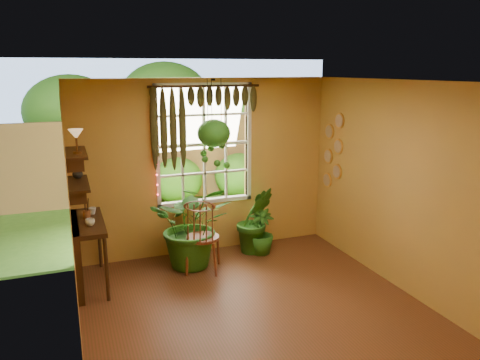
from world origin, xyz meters
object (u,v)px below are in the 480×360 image
object	(u,v)px
potted_plant_left	(193,225)
potted_plant_mid	(255,220)
counter_ledge	(81,247)
windsor_chair	(203,247)
hanging_basket	(214,135)

from	to	relation	value
potted_plant_left	potted_plant_mid	xyz separation A→B (m)	(1.05, 0.18, -0.11)
counter_ledge	windsor_chair	xyz separation A→B (m)	(1.62, -0.12, -0.19)
potted_plant_mid	hanging_basket	distance (m)	1.50
windsor_chair	potted_plant_mid	world-z (taller)	windsor_chair
potted_plant_left	hanging_basket	xyz separation A→B (m)	(0.41, 0.25, 1.25)
counter_ledge	potted_plant_left	size ratio (longest dim) A/B	0.94
windsor_chair	hanging_basket	world-z (taller)	hanging_basket
counter_ledge	potted_plant_left	distance (m)	1.56
windsor_chair	potted_plant_mid	xyz separation A→B (m)	(0.97, 0.40, 0.17)
potted_plant_mid	hanging_basket	size ratio (longest dim) A/B	0.80
counter_ledge	potted_plant_left	xyz separation A→B (m)	(1.55, 0.10, 0.08)
counter_ledge	potted_plant_mid	world-z (taller)	potted_plant_mid
counter_ledge	hanging_basket	distance (m)	2.40
hanging_basket	windsor_chair	bearing A→B (deg)	-125.88
counter_ledge	windsor_chair	world-z (taller)	windsor_chair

